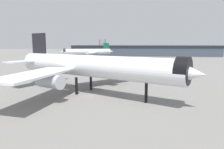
% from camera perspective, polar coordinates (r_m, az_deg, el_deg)
% --- Properties ---
extents(ground, '(900.00, 900.00, 0.00)m').
position_cam_1_polar(ground, '(52.84, -6.57, -5.98)').
color(ground, slate).
extents(airliner_near_gate, '(54.49, 48.66, 16.63)m').
position_cam_1_polar(airliner_near_gate, '(54.23, -6.26, 2.28)').
color(airliner_near_gate, white).
rests_on(airliner_near_gate, ground).
extents(airliner_far_taxiway, '(47.19, 41.94, 14.20)m').
position_cam_1_polar(airliner_far_taxiway, '(188.52, -6.97, 6.41)').
color(airliner_far_taxiway, white).
rests_on(airliner_far_taxiway, ground).
extents(terminal_building, '(161.93, 31.57, 18.55)m').
position_cam_1_polar(terminal_building, '(231.05, 8.59, 6.70)').
color(terminal_building, '#3D4756').
rests_on(terminal_building, ground).
extents(service_truck_front, '(5.82, 5.05, 3.00)m').
position_cam_1_polar(service_truck_front, '(78.98, 15.79, -0.22)').
color(service_truck_front, black).
rests_on(service_truck_front, ground).
extents(traffic_cone_near_nose, '(0.49, 0.49, 0.62)m').
position_cam_1_polar(traffic_cone_near_nose, '(82.70, 7.47, -0.48)').
color(traffic_cone_near_nose, '#F2600C').
rests_on(traffic_cone_near_nose, ground).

